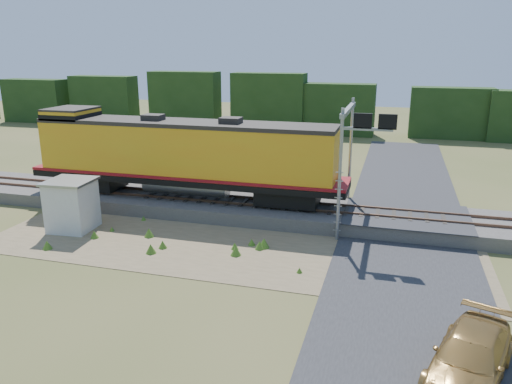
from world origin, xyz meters
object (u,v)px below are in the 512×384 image
(shed, at_px, (72,205))
(locomotive, at_px, (180,154))
(car, at_px, (470,358))
(signal_gantry, at_px, (352,136))

(shed, bearing_deg, locomotive, 46.45)
(car, bearing_deg, signal_gantry, 130.41)
(locomotive, height_order, car, locomotive)
(signal_gantry, bearing_deg, locomotive, 176.43)
(locomotive, relative_size, signal_gantry, 2.89)
(shed, xyz_separation_m, signal_gantry, (15.07, 4.66, 3.85))
(shed, xyz_separation_m, car, (20.15, -8.24, -0.75))
(locomotive, bearing_deg, car, -40.70)
(shed, relative_size, car, 0.58)
(shed, height_order, signal_gantry, signal_gantry)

